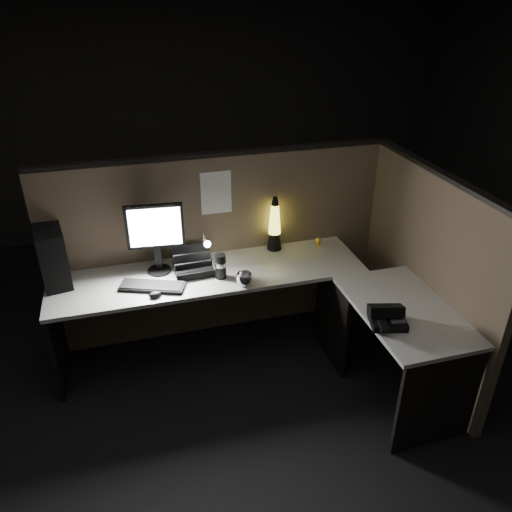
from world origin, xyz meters
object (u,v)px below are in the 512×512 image
object	(u,v)px
lava_lamp	(275,228)
desk_phone	(387,317)
pc_tower	(52,255)
monitor	(155,232)
keyboard	(152,286)

from	to	relation	value
lava_lamp	desk_phone	xyz separation A→B (m)	(0.37, -1.15, -0.13)
lava_lamp	pc_tower	bearing A→B (deg)	-178.49
desk_phone	monitor	bearing A→B (deg)	155.76
pc_tower	desk_phone	world-z (taller)	pc_tower
keyboard	desk_phone	xyz separation A→B (m)	(1.37, -0.82, 0.04)
pc_tower	keyboard	size ratio (longest dim) A/B	0.93
monitor	desk_phone	world-z (taller)	monitor
pc_tower	lava_lamp	bearing A→B (deg)	-8.06
monitor	desk_phone	xyz separation A→B (m)	(1.30, -1.05, -0.27)
pc_tower	monitor	distance (m)	0.73
pc_tower	monitor	size ratio (longest dim) A/B	0.79
pc_tower	lava_lamp	distance (m)	1.65
pc_tower	keyboard	bearing A→B (deg)	-33.59
keyboard	lava_lamp	size ratio (longest dim) A/B	1.02
monitor	lava_lamp	size ratio (longest dim) A/B	1.19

